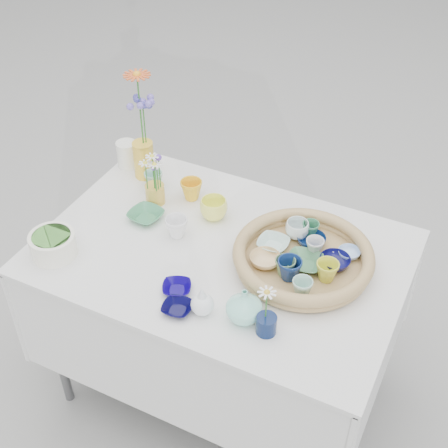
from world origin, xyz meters
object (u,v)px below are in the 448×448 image
at_px(tall_vase_yellow, 144,160).
at_px(bud_vase_seafoam, 244,305).
at_px(display_table, 222,384).
at_px(wicker_tray, 303,258).

bearing_deg(tall_vase_yellow, bud_vase_seafoam, -37.47).
bearing_deg(bud_vase_seafoam, display_table, 128.85).
relative_size(display_table, bud_vase_seafoam, 10.70).
xyz_separation_m(display_table, wicker_tray, (0.28, 0.05, 0.80)).
xyz_separation_m(bud_vase_seafoam, tall_vase_yellow, (-0.68, 0.52, 0.02)).
xyz_separation_m(display_table, bud_vase_seafoam, (0.20, -0.25, 0.82)).
bearing_deg(wicker_tray, bud_vase_seafoam, -104.57).
distance_m(bud_vase_seafoam, tall_vase_yellow, 0.86).
distance_m(display_table, wicker_tray, 0.85).
bearing_deg(display_table, tall_vase_yellow, 150.48).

